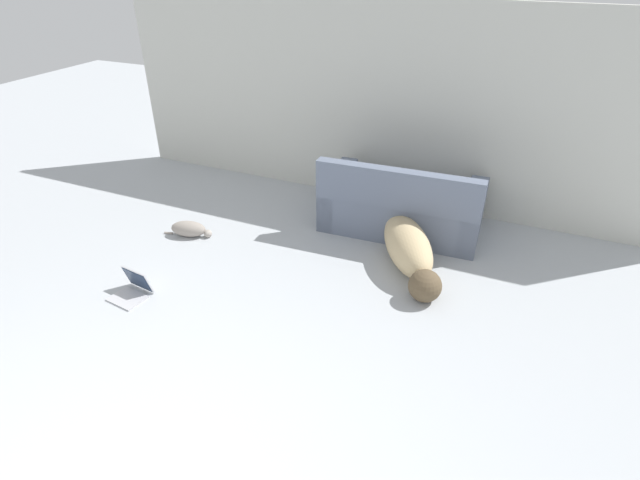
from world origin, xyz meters
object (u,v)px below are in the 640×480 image
couch (402,207)px  laptop_open (133,287)px  cat (189,229)px  dog (410,250)px

couch → laptop_open: (-1.97, -2.26, -0.20)m
couch → laptop_open: 3.00m
cat → dog: bearing=-6.2°
cat → couch: bearing=12.9°
dog → cat: 2.49m
couch → cat: size_ratio=3.20×
couch → laptop_open: couch is taller
couch → laptop_open: size_ratio=5.06×
cat → laptop_open: bearing=-95.7°
couch → dog: bearing=109.1°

